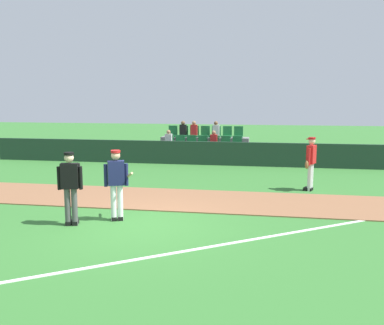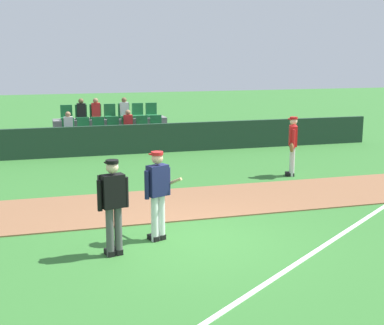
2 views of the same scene
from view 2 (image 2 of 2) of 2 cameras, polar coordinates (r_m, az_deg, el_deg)
name	(u,v)px [view 2 (image 2 of 2)]	position (r m, az deg, el deg)	size (l,w,h in m)	color
ground_plane	(190,241)	(10.60, -0.20, -8.32)	(80.00, 80.00, 0.00)	#33702D
infield_dirt_path	(160,205)	(13.02, -3.37, -4.47)	(28.00, 2.77, 0.03)	brown
foul_line_chalk	(341,235)	(11.32, 15.41, -7.40)	(12.00, 0.10, 0.01)	white
dugout_fence	(118,140)	(19.53, -7.85, 2.38)	(20.00, 0.16, 1.07)	#1E3828
stadium_bleachers	(112,135)	(20.95, -8.47, 2.92)	(4.45, 2.10, 1.90)	slate
batter_navy_jersey	(158,192)	(10.40, -3.63, -3.14)	(0.75, 0.69, 1.76)	white
umpire_home_plate	(113,202)	(9.71, -8.37, -4.12)	(0.57, 0.37, 1.76)	#4C4C4C
runner_red_jersey	(293,144)	(16.16, 10.57, 1.94)	(0.42, 0.62, 1.76)	silver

